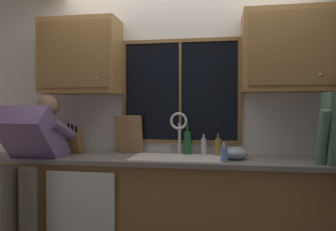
% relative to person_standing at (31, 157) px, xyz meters
% --- Properties ---
extents(back_wall, '(5.99, 0.12, 2.55)m').
position_rel_person_standing_xyz_m(back_wall, '(1.28, 0.64, 0.34)').
color(back_wall, silver).
rests_on(back_wall, floor).
extents(window_glass, '(1.10, 0.02, 0.95)m').
position_rel_person_standing_xyz_m(window_glass, '(1.23, 0.57, 0.59)').
color(window_glass, black).
extents(window_frame_top, '(1.17, 0.02, 0.04)m').
position_rel_person_standing_xyz_m(window_frame_top, '(1.23, 0.56, 1.08)').
color(window_frame_top, brown).
extents(window_frame_bottom, '(1.17, 0.02, 0.04)m').
position_rel_person_standing_xyz_m(window_frame_bottom, '(1.23, 0.56, 0.10)').
color(window_frame_bottom, brown).
extents(window_frame_left, '(0.03, 0.02, 0.95)m').
position_rel_person_standing_xyz_m(window_frame_left, '(0.66, 0.56, 0.59)').
color(window_frame_left, brown).
extents(window_frame_right, '(0.03, 0.02, 0.95)m').
position_rel_person_standing_xyz_m(window_frame_right, '(1.79, 0.56, 0.59)').
color(window_frame_right, brown).
extents(window_mullion_center, '(0.02, 0.02, 0.95)m').
position_rel_person_standing_xyz_m(window_mullion_center, '(1.23, 0.56, 0.59)').
color(window_mullion_center, brown).
extents(lower_cabinet_run, '(3.59, 0.58, 0.88)m').
position_rel_person_standing_xyz_m(lower_cabinet_run, '(1.28, 0.29, -0.50)').
color(lower_cabinet_run, olive).
rests_on(lower_cabinet_run, floor).
extents(countertop, '(3.65, 0.62, 0.04)m').
position_rel_person_standing_xyz_m(countertop, '(1.28, 0.27, -0.04)').
color(countertop, slate).
rests_on(countertop, lower_cabinet_run).
extents(dishwasher_front, '(0.60, 0.02, 0.74)m').
position_rel_person_standing_xyz_m(dishwasher_front, '(0.46, -0.03, -0.48)').
color(dishwasher_front, white).
extents(upper_cabinet_left, '(0.76, 0.36, 0.72)m').
position_rel_person_standing_xyz_m(upper_cabinet_left, '(0.27, 0.41, 0.92)').
color(upper_cabinet_left, '#9E703D').
extents(upper_cabinet_right, '(0.76, 0.36, 0.72)m').
position_rel_person_standing_xyz_m(upper_cabinet_right, '(2.19, 0.41, 0.92)').
color(upper_cabinet_right, '#9E703D').
extents(sink, '(0.80, 0.46, 0.21)m').
position_rel_person_standing_xyz_m(sink, '(1.23, 0.28, -0.11)').
color(sink, white).
rests_on(sink, lower_cabinet_run).
extents(faucet, '(0.18, 0.09, 0.40)m').
position_rel_person_standing_xyz_m(faucet, '(1.23, 0.46, 0.24)').
color(faucet, silver).
rests_on(faucet, countertop).
extents(person_standing, '(0.53, 0.72, 1.49)m').
position_rel_person_standing_xyz_m(person_standing, '(0.00, 0.00, 0.00)').
color(person_standing, '#595147').
rests_on(person_standing, floor).
extents(knife_block, '(0.12, 0.18, 0.32)m').
position_rel_person_standing_xyz_m(knife_block, '(0.23, 0.37, 0.09)').
color(knife_block, brown).
rests_on(knife_block, countertop).
extents(cutting_board, '(0.28, 0.10, 0.37)m').
position_rel_person_standing_xyz_m(cutting_board, '(0.73, 0.49, 0.17)').
color(cutting_board, '#997047').
rests_on(cutting_board, countertop).
extents(mixing_bowl, '(0.23, 0.23, 0.11)m').
position_rel_person_standing_xyz_m(mixing_bowl, '(1.73, 0.27, 0.03)').
color(mixing_bowl, '#8C99A8').
rests_on(mixing_bowl, countertop).
extents(soap_dispenser, '(0.06, 0.07, 0.16)m').
position_rel_person_standing_xyz_m(soap_dispenser, '(1.64, 0.10, 0.05)').
color(soap_dispenser, '#668CCC').
rests_on(soap_dispenser, countertop).
extents(bottle_green_glass, '(0.07, 0.07, 0.28)m').
position_rel_person_standing_xyz_m(bottle_green_glass, '(1.31, 0.50, 0.10)').
color(bottle_green_glass, '#1E592D').
rests_on(bottle_green_glass, countertop).
extents(bottle_tall_clear, '(0.05, 0.05, 0.21)m').
position_rel_person_standing_xyz_m(bottle_tall_clear, '(1.59, 0.46, 0.07)').
color(bottle_tall_clear, olive).
rests_on(bottle_tall_clear, countertop).
extents(bottle_amber_small, '(0.05, 0.05, 0.20)m').
position_rel_person_standing_xyz_m(bottle_amber_small, '(1.46, 0.50, 0.07)').
color(bottle_amber_small, '#B7B7BC').
rests_on(bottle_amber_small, countertop).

